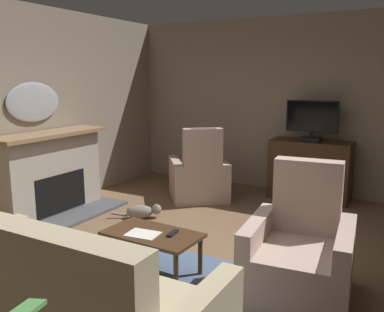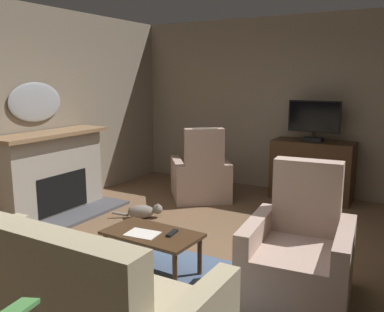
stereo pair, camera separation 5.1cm
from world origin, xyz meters
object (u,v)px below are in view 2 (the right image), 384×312
Objects in this scene: fireplace at (53,175)px; armchair_in_far_corner at (201,177)px; cat at (144,211)px; coffee_table at (152,238)px; armchair_facing_sofa at (299,257)px; tv_remote at (172,233)px; sofa_floral at (59,307)px; tv_cabinet at (312,172)px; television at (314,120)px; folded_newspaper at (142,234)px; wall_mirror_oval at (36,102)px.

fireplace is 1.39× the size of armchair_in_far_corner.
armchair_in_far_corner is at bearing 49.09° from fireplace.
cat is at bearing -100.72° from armchair_in_far_corner.
coffee_table is 0.82× the size of armchair_facing_sofa.
coffee_table reaches higher than cat.
armchair_in_far_corner reaches higher than tv_remote.
coffee_table is 1.63m from cat.
cat is (-1.15, 2.50, -0.24)m from sofa_floral.
television is (0.00, -0.05, 0.80)m from tv_cabinet.
tv_cabinet is 3.23m from tv_remote.
sofa_floral is 1.97m from armchair_facing_sofa.
coffee_table is 2.55m from armchair_in_far_corner.
tv_remote is 0.28m from folded_newspaper.
television is at bearing 102.16° from armchair_facing_sofa.
tv_cabinet is 4.00× the size of folded_newspaper.
armchair_in_far_corner is (-0.93, 3.69, 0.00)m from sofa_floral.
tv_remote is at bearing -168.18° from armchair_facing_sofa.
wall_mirror_oval reaches higher than sofa_floral.
fireplace reaches higher than folded_newspaper.
tv_cabinet reaches higher than folded_newspaper.
wall_mirror_oval is 5.09× the size of tv_remote.
sofa_floral is at bearing -38.48° from wall_mirror_oval.
coffee_table is (2.21, -0.79, -0.18)m from fireplace.
wall_mirror_oval is 0.72× the size of tv_cabinet.
folded_newspaper is at bearing 112.90° from tv_remote.
wall_mirror_oval reaches higher than tv_remote.
sofa_floral is at bearing -65.28° from cat.
sofa_floral reaches higher than cat.
tv_cabinet is at bearing 101.94° from armchair_facing_sofa.
folded_newspaper reaches higher than cat.
wall_mirror_oval is 2.61m from armchair_in_far_corner.
armchair_in_far_corner is 2.08× the size of cat.
coffee_table is at bearing -17.80° from wall_mirror_oval.
tv_cabinet is at bearing 82.89° from sofa_floral.
coffee_table is 1.28m from sofa_floral.
cat is at bearing 17.29° from wall_mirror_oval.
wall_mirror_oval is 4.15m from tv_cabinet.
coffee_table is at bearing 47.60° from folded_newspaper.
sofa_floral is at bearing -97.11° from tv_cabinet.
wall_mirror_oval reaches higher than tv_cabinet.
cat is (-1.02, 1.24, -0.27)m from coffee_table.
coffee_table is 3.11× the size of folded_newspaper.
fireplace reaches higher than cat.
sofa_floral reaches higher than tv_remote.
armchair_in_far_corner reaches higher than folded_newspaper.
coffee_table is (2.46, -0.79, -1.17)m from wall_mirror_oval.
folded_newspaper is (-0.24, -0.14, -0.01)m from tv_remote.
fireplace is 1.34m from cat.
armchair_facing_sofa is (1.19, 1.57, 0.01)m from sofa_floral.
coffee_table is 5.49× the size of tv_remote.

